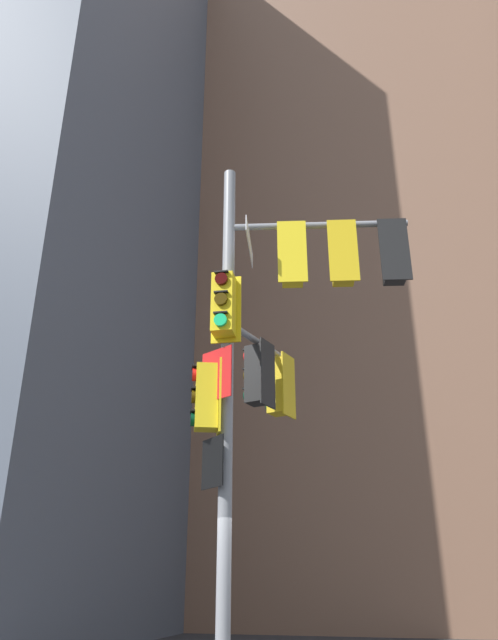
# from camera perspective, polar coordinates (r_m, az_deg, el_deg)

# --- Properties ---
(building_tower_left) EXTENTS (17.11, 17.11, 34.82)m
(building_tower_left) POSITION_cam_1_polar(r_m,az_deg,el_deg) (30.36, -22.06, 9.76)
(building_tower_left) COLOR #4C5460
(building_tower_left) RESTS_ON ground
(building_mid_block) EXTENTS (17.27, 17.27, 39.18)m
(building_mid_block) POSITION_cam_1_polar(r_m,az_deg,el_deg) (35.90, 11.37, 7.06)
(building_mid_block) COLOR brown
(building_mid_block) RESTS_ON ground
(signal_pole_assembly) EXTENTS (3.53, 2.48, 8.41)m
(signal_pole_assembly) POSITION_cam_1_polar(r_m,az_deg,el_deg) (9.77, 2.09, -1.94)
(signal_pole_assembly) COLOR gray
(signal_pole_assembly) RESTS_ON ground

